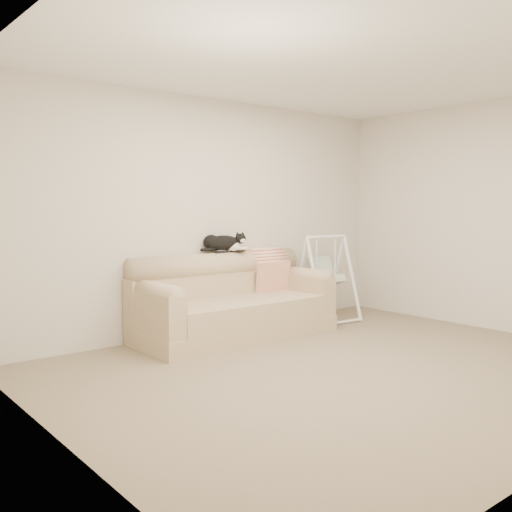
{
  "coord_description": "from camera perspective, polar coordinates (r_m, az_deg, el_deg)",
  "views": [
    {
      "loc": [
        -3.69,
        -3.29,
        1.41
      ],
      "look_at": [
        0.04,
        1.27,
        0.9
      ],
      "focal_mm": 40.0,
      "sensor_mm": 36.0,
      "label": 1
    }
  ],
  "objects": [
    {
      "name": "baby_swing",
      "position": [
        7.13,
        6.93,
        -2.15
      ],
      "size": [
        0.71,
        0.75,
        1.06
      ],
      "color": "white",
      "rests_on": "ground"
    },
    {
      "name": "ground_plane",
      "position": [
        5.14,
        8.83,
        -11.02
      ],
      "size": [
        5.0,
        5.0,
        0.0
      ],
      "primitive_type": "plane",
      "color": "#726147",
      "rests_on": "ground"
    },
    {
      "name": "sofa",
      "position": [
        6.21,
        -2.47,
        -4.85
      ],
      "size": [
        2.2,
        0.93,
        0.9
      ],
      "color": "tan",
      "rests_on": "ground"
    },
    {
      "name": "room_shell",
      "position": [
        4.94,
        9.07,
        6.28
      ],
      "size": [
        5.04,
        4.04,
        2.6
      ],
      "color": "beige",
      "rests_on": "ground"
    },
    {
      "name": "throw_blanket",
      "position": [
        6.75,
        0.94,
        -0.84
      ],
      "size": [
        0.47,
        0.38,
        0.58
      ],
      "color": "#C74C35",
      "rests_on": "sofa"
    },
    {
      "name": "remote_a",
      "position": [
        6.35,
        -3.49,
        0.45
      ],
      "size": [
        0.18,
        0.06,
        0.03
      ],
      "color": "black",
      "rests_on": "sofa"
    },
    {
      "name": "tuxedo_cat",
      "position": [
        6.39,
        -3.29,
        1.34
      ],
      "size": [
        0.57,
        0.32,
        0.23
      ],
      "color": "black",
      "rests_on": "sofa"
    },
    {
      "name": "remote_b",
      "position": [
        6.47,
        -1.89,
        0.52
      ],
      "size": [
        0.16,
        0.15,
        0.02
      ],
      "color": "black",
      "rests_on": "sofa"
    }
  ]
}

